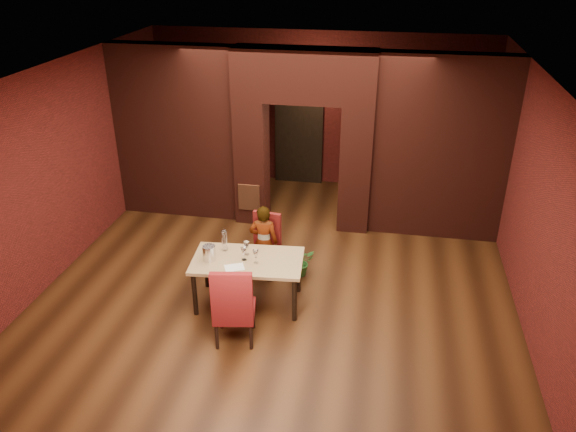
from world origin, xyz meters
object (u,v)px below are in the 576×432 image
Objects in this scene: potted_plant at (300,262)px; wine_glass_b at (244,253)px; chair_far at (263,246)px; water_bottle at (225,240)px; wine_bucket at (209,253)px; wine_glass_c at (256,257)px; dining_table at (248,281)px; chair_near at (234,302)px; wine_glass_a at (247,248)px; person_seated at (264,242)px.

wine_glass_b is at bearing -125.85° from potted_plant.
water_bottle is (-0.42, -0.63, 0.40)m from chair_far.
wine_glass_c is at bearing 3.31° from wine_bucket.
wine_bucket reaches higher than wine_glass_c.
dining_table is at bearing 153.59° from wine_glass_c.
chair_near is 0.95m from wine_bucket.
wine_glass_a is 1.02× the size of wine_glass_c.
wine_bucket is at bearing -114.76° from water_bottle.
dining_table is 7.35× the size of wine_glass_a.
water_bottle reaches higher than potted_plant.
dining_table is at bearing 83.54° from person_seated.
dining_table is 0.72m from wine_bucket.
water_bottle is 1.40m from potted_plant.
person_seated is at bearing 55.32° from wine_bucket.
wine_glass_a is 0.46× the size of potted_plant.
dining_table is 0.49m from wine_glass_a.
wine_glass_c is at bearing -31.47° from dining_table.
person_seated is at bearing 81.79° from wine_glass_b.
chair_near is (-0.01, -1.65, 0.08)m from chair_far.
person_seated reaches higher than wine_glass_c.
potted_plant is at bearing 50.42° from dining_table.
water_bottle reaches higher than chair_far.
wine_glass_a reaches higher than dining_table.
chair_near is at bearing 87.24° from person_seated.
potted_plant is (1.00, 0.71, -0.67)m from water_bottle.
wine_glass_c is at bearing -116.13° from potted_plant.
wine_glass_c reaches higher than dining_table.
chair_far is at bearing 84.43° from wine_glass_b.
person_seated is at bearing 95.42° from wine_glass_c.
water_bottle is at bearing 169.54° from wine_glass_a.
chair_near reaches higher than wine_glass_c.
person_seated is 3.69× the size of water_bottle.
person_seated is at bearing -101.31° from chair_near.
chair_near reaches higher than dining_table.
person_seated reaches higher than dining_table.
chair_far is 1.66m from chair_near.
dining_table is 0.50m from wine_glass_c.
dining_table is 1.35× the size of chair_near.
chair_near is at bearing -85.76° from wine_glass_a.
wine_bucket reaches higher than potted_plant.
wine_glass_c is (0.11, 0.76, 0.26)m from chair_near.
wine_bucket is 0.34m from water_bottle.
wine_glass_a is 0.95× the size of wine_bucket.
chair_far is at bearing -172.79° from potted_plant.
chair_near is 5.46× the size of wine_glass_a.
wine_bucket reaches higher than dining_table.
wine_glass_b is 0.99× the size of wine_glass_c.
wine_bucket is (-0.56, -0.93, 0.35)m from chair_far.
wine_glass_b is at bearing 10.72° from wine_bucket.
dining_table is at bearing -124.52° from potted_plant.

